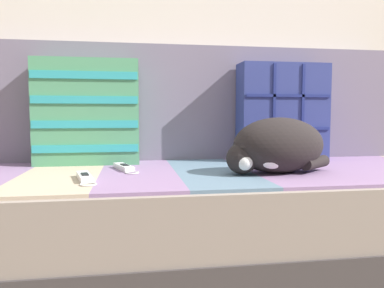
# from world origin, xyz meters

# --- Properties ---
(ground_plane) EXTENTS (14.00, 14.00, 0.00)m
(ground_plane) POSITION_xyz_m (0.00, 0.00, 0.00)
(ground_plane) COLOR #7A6651
(couch) EXTENTS (1.96, 0.86, 0.39)m
(couch) POSITION_xyz_m (0.00, 0.12, 0.19)
(couch) COLOR #3D3838
(couch) RESTS_ON ground_plane
(sofa_backrest) EXTENTS (1.92, 0.14, 0.51)m
(sofa_backrest) POSITION_xyz_m (0.00, 0.48, 0.64)
(sofa_backrest) COLOR slate
(sofa_backrest) RESTS_ON couch
(throw_pillow_quilted) EXTENTS (0.39, 0.14, 0.43)m
(throw_pillow_quilted) POSITION_xyz_m (0.38, 0.33, 0.60)
(throw_pillow_quilted) COLOR navy
(throw_pillow_quilted) RESTS_ON couch
(throw_pillow_striped) EXTENTS (0.42, 0.14, 0.43)m
(throw_pillow_striped) POSITION_xyz_m (-0.46, 0.33, 0.60)
(throw_pillow_striped) COLOR #4C9366
(throw_pillow_striped) RESTS_ON couch
(sleeping_cat) EXTENTS (0.40, 0.27, 0.19)m
(sleeping_cat) POSITION_xyz_m (0.21, -0.02, 0.48)
(sleeping_cat) COLOR black
(sleeping_cat) RESTS_ON couch
(game_remote_near) EXTENTS (0.10, 0.21, 0.02)m
(game_remote_near) POSITION_xyz_m (-0.31, 0.14, 0.39)
(game_remote_near) COLOR white
(game_remote_near) RESTS_ON couch
(game_remote_far) EXTENTS (0.09, 0.21, 0.02)m
(game_remote_far) POSITION_xyz_m (-0.43, -0.06, 0.39)
(game_remote_far) COLOR white
(game_remote_far) RESTS_ON couch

